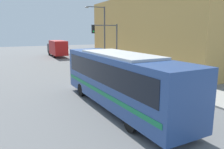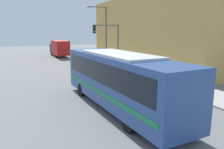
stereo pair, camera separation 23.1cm
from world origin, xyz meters
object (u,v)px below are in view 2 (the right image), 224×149
at_px(traffic_light_pole, 110,38).
at_px(pedestrian_near_corner, 144,66).
at_px(street_lamp, 104,31).
at_px(city_bus, 118,77).
at_px(delivery_truck, 59,48).
at_px(fire_hydrant, 158,79).

height_order(traffic_light_pole, pedestrian_near_corner, traffic_light_pole).
bearing_deg(traffic_light_pole, street_lamp, 77.11).
relative_size(city_bus, pedestrian_near_corner, 6.97).
bearing_deg(traffic_light_pole, delivery_truck, 98.26).
xyz_separation_m(delivery_truck, fire_hydrant, (3.41, -24.97, -1.14)).
distance_m(city_bus, fire_hydrant, 7.34).
distance_m(delivery_truck, traffic_light_pole, 17.08).
bearing_deg(delivery_truck, pedestrian_near_corner, -78.07).
bearing_deg(city_bus, pedestrian_near_corner, 46.45).
xyz_separation_m(fire_hydrant, pedestrian_near_corner, (1.04, 3.94, 0.48)).
bearing_deg(street_lamp, traffic_light_pole, -102.89).
height_order(street_lamp, pedestrian_near_corner, street_lamp).
bearing_deg(delivery_truck, street_lamp, -75.78).
bearing_deg(fire_hydrant, street_lamp, 90.54).
relative_size(city_bus, delivery_truck, 1.44).
bearing_deg(delivery_truck, fire_hydrant, -82.23).
height_order(delivery_truck, fire_hydrant, delivery_truck).
bearing_deg(city_bus, delivery_truck, 82.85).
distance_m(delivery_truck, street_lamp, 13.76).
bearing_deg(street_lamp, delivery_truck, 104.22).
xyz_separation_m(fire_hydrant, traffic_light_pole, (-0.97, 8.21, 3.28)).
relative_size(delivery_truck, traffic_light_pole, 1.48).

